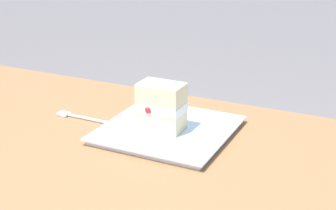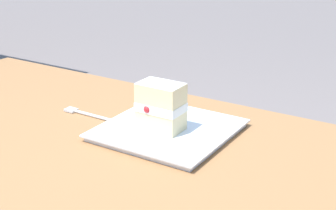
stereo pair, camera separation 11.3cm
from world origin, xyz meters
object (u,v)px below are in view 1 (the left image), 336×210
dessert_plate (168,130)px  patio_table (81,182)px  cake_slice (161,107)px  dessert_fork (82,118)px

dessert_plate → patio_table: bearing=35.0°
patio_table → cake_slice: size_ratio=12.23×
cake_slice → dessert_fork: 0.23m
cake_slice → dessert_fork: (0.22, -0.00, -0.07)m
dessert_plate → dessert_fork: size_ratio=1.69×
patio_table → dessert_fork: size_ratio=7.90×
patio_table → dessert_plate: (-0.17, -0.12, 0.12)m
dessert_fork → dessert_plate: bearing=-176.4°
dessert_plate → dessert_fork: (0.23, 0.01, -0.00)m
patio_table → cake_slice: bearing=-147.5°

